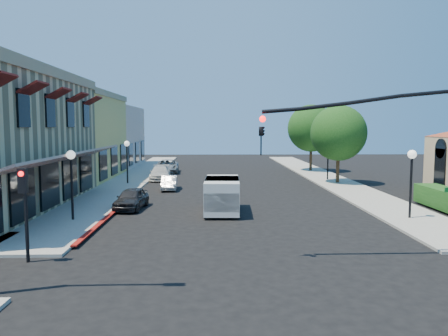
{
  "coord_description": "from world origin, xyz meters",
  "views": [
    {
      "loc": [
        -1.49,
        -13.6,
        4.75
      ],
      "look_at": [
        -0.93,
        8.86,
        2.6
      ],
      "focal_mm": 35.0,
      "sensor_mm": 36.0,
      "label": 1
    }
  ],
  "objects_px": {
    "lamppost_right_far": "(328,150)",
    "parked_car_d": "(167,166)",
    "signal_mast_arm": "(423,145)",
    "secondary_signal": "(24,197)",
    "parked_car_a": "(131,199)",
    "street_tree_b": "(311,128)",
    "parked_car_c": "(160,173)",
    "street_tree_a": "(339,133)",
    "lamppost_left_near": "(71,167)",
    "parked_car_b": "(169,183)",
    "lamppost_right_near": "(412,167)",
    "lamppost_left_far": "(127,151)",
    "white_van": "(222,193)"
  },
  "relations": [
    {
      "from": "lamppost_right_far",
      "to": "parked_car_d",
      "type": "distance_m",
      "value": 16.39
    },
    {
      "from": "signal_mast_arm",
      "to": "secondary_signal",
      "type": "bearing_deg",
      "value": -179.63
    },
    {
      "from": "signal_mast_arm",
      "to": "parked_car_a",
      "type": "xyz_separation_m",
      "value": [
        -12.06,
        9.81,
        -3.48
      ]
    },
    {
      "from": "secondary_signal",
      "to": "parked_car_a",
      "type": "bearing_deg",
      "value": 79.7
    },
    {
      "from": "street_tree_b",
      "to": "parked_car_c",
      "type": "bearing_deg",
      "value": -154.98
    },
    {
      "from": "parked_car_a",
      "to": "lamppost_right_far",
      "type": "bearing_deg",
      "value": 46.28
    },
    {
      "from": "street_tree_a",
      "to": "parked_car_a",
      "type": "bearing_deg",
      "value": -144.52
    },
    {
      "from": "secondary_signal",
      "to": "lamppost_right_far",
      "type": "relative_size",
      "value": 0.93
    },
    {
      "from": "lamppost_left_near",
      "to": "parked_car_b",
      "type": "xyz_separation_m",
      "value": [
        3.7,
        11.0,
        -2.21
      ]
    },
    {
      "from": "street_tree_b",
      "to": "signal_mast_arm",
      "type": "distance_m",
      "value": 30.65
    },
    {
      "from": "street_tree_b",
      "to": "lamppost_right_far",
      "type": "distance_m",
      "value": 8.21
    },
    {
      "from": "lamppost_right_far",
      "to": "secondary_signal",
      "type": "bearing_deg",
      "value": -126.14
    },
    {
      "from": "street_tree_a",
      "to": "parked_car_c",
      "type": "distance_m",
      "value": 15.71
    },
    {
      "from": "lamppost_right_far",
      "to": "parked_car_d",
      "type": "xyz_separation_m",
      "value": [
        -14.7,
        6.95,
        -2.07
      ]
    },
    {
      "from": "lamppost_right_near",
      "to": "parked_car_c",
      "type": "height_order",
      "value": "lamppost_right_near"
    },
    {
      "from": "street_tree_b",
      "to": "lamppost_left_far",
      "type": "bearing_deg",
      "value": -149.97
    },
    {
      "from": "street_tree_a",
      "to": "street_tree_b",
      "type": "distance_m",
      "value": 10.01
    },
    {
      "from": "street_tree_a",
      "to": "parked_car_a",
      "type": "distance_m",
      "value": 18.77
    },
    {
      "from": "signal_mast_arm",
      "to": "parked_car_a",
      "type": "relative_size",
      "value": 2.25
    },
    {
      "from": "white_van",
      "to": "secondary_signal",
      "type": "bearing_deg",
      "value": -128.73
    },
    {
      "from": "secondary_signal",
      "to": "street_tree_b",
      "type": "bearing_deg",
      "value": 61.23
    },
    {
      "from": "white_van",
      "to": "parked_car_c",
      "type": "height_order",
      "value": "white_van"
    },
    {
      "from": "parked_car_a",
      "to": "secondary_signal",
      "type": "bearing_deg",
      "value": -94.83
    },
    {
      "from": "street_tree_b",
      "to": "secondary_signal",
      "type": "distance_m",
      "value": 34.97
    },
    {
      "from": "lamppost_left_far",
      "to": "lamppost_right_near",
      "type": "xyz_separation_m",
      "value": [
        17.0,
        -14.0,
        0.0
      ]
    },
    {
      "from": "street_tree_b",
      "to": "secondary_signal",
      "type": "relative_size",
      "value": 2.11
    },
    {
      "from": "lamppost_right_near",
      "to": "parked_car_b",
      "type": "relative_size",
      "value": 1.11
    },
    {
      "from": "white_van",
      "to": "parked_car_b",
      "type": "bearing_deg",
      "value": 113.19
    },
    {
      "from": "signal_mast_arm",
      "to": "lamppost_left_far",
      "type": "bearing_deg",
      "value": 125.0
    },
    {
      "from": "parked_car_d",
      "to": "secondary_signal",
      "type": "bearing_deg",
      "value": -96.36
    },
    {
      "from": "white_van",
      "to": "lamppost_right_far",
      "type": "bearing_deg",
      "value": 55.58
    },
    {
      "from": "parked_car_b",
      "to": "lamppost_left_near",
      "type": "bearing_deg",
      "value": -111.34
    },
    {
      "from": "parked_car_b",
      "to": "parked_car_c",
      "type": "xyz_separation_m",
      "value": [
        -1.4,
        6.0,
        0.08
      ]
    },
    {
      "from": "street_tree_a",
      "to": "parked_car_c",
      "type": "xyz_separation_m",
      "value": [
        -15.0,
        3.0,
        -3.58
      ]
    },
    {
      "from": "lamppost_left_near",
      "to": "parked_car_a",
      "type": "relative_size",
      "value": 1.0
    },
    {
      "from": "lamppost_left_near",
      "to": "secondary_signal",
      "type": "bearing_deg",
      "value": -85.66
    },
    {
      "from": "white_van",
      "to": "parked_car_b",
      "type": "relative_size",
      "value": 1.33
    },
    {
      "from": "lamppost_left_far",
      "to": "parked_car_c",
      "type": "xyz_separation_m",
      "value": [
        2.3,
        3.0,
        -2.12
      ]
    },
    {
      "from": "lamppost_left_near",
      "to": "parked_car_a",
      "type": "distance_m",
      "value": 4.56
    },
    {
      "from": "street_tree_b",
      "to": "white_van",
      "type": "xyz_separation_m",
      "value": [
        -9.8,
        -21.87,
        -3.46
      ]
    },
    {
      "from": "lamppost_left_near",
      "to": "lamppost_right_near",
      "type": "xyz_separation_m",
      "value": [
        17.0,
        0.0,
        0.0
      ]
    },
    {
      "from": "lamppost_right_far",
      "to": "white_van",
      "type": "relative_size",
      "value": 0.83
    },
    {
      "from": "parked_car_c",
      "to": "lamppost_right_near",
      "type": "bearing_deg",
      "value": -52.63
    },
    {
      "from": "lamppost_left_far",
      "to": "lamppost_right_near",
      "type": "distance_m",
      "value": 22.02
    },
    {
      "from": "lamppost_right_near",
      "to": "parked_car_d",
      "type": "distance_m",
      "value": 27.34
    },
    {
      "from": "street_tree_b",
      "to": "signal_mast_arm",
      "type": "xyz_separation_m",
      "value": [
        -2.94,
        -30.5,
        -0.46
      ]
    },
    {
      "from": "lamppost_right_near",
      "to": "street_tree_a",
      "type": "bearing_deg",
      "value": 88.77
    },
    {
      "from": "signal_mast_arm",
      "to": "lamppost_left_far",
      "type": "height_order",
      "value": "signal_mast_arm"
    },
    {
      "from": "lamppost_right_far",
      "to": "lamppost_left_near",
      "type": "bearing_deg",
      "value": -136.74
    },
    {
      "from": "street_tree_b",
      "to": "parked_car_d",
      "type": "relative_size",
      "value": 1.46
    }
  ]
}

